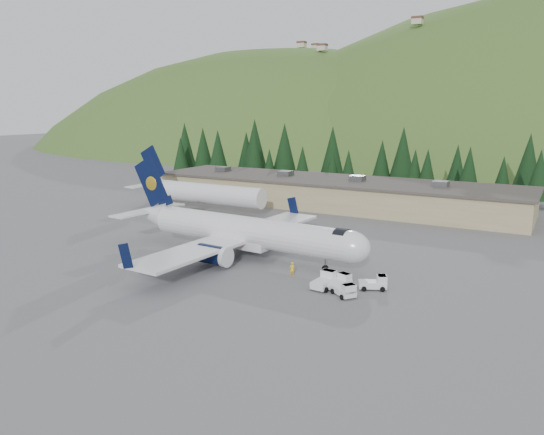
{
  "coord_description": "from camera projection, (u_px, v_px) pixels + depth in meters",
  "views": [
    {
      "loc": [
        34.02,
        -54.16,
        18.38
      ],
      "look_at": [
        0.0,
        6.0,
        4.0
      ],
      "focal_mm": 35.0,
      "sensor_mm": 36.0,
      "label": 1
    }
  ],
  "objects": [
    {
      "name": "baggage_tug_a",
      "position": [
        375.0,
        283.0,
        54.52
      ],
      "size": [
        3.15,
        2.59,
        1.5
      ],
      "rotation": [
        0.0,
        0.0,
        0.45
      ],
      "color": "white",
      "rests_on": "ground"
    },
    {
      "name": "baggage_tug_c",
      "position": [
        340.0,
        282.0,
        54.84
      ],
      "size": [
        2.41,
        3.08,
        1.47
      ],
      "rotation": [
        0.0,
        0.0,
        1.2
      ],
      "color": "white",
      "rests_on": "ground"
    },
    {
      "name": "baggage_tug_b",
      "position": [
        345.0,
        290.0,
        52.38
      ],
      "size": [
        3.02,
        2.77,
        1.47
      ],
      "rotation": [
        0.0,
        0.0,
        -0.65
      ],
      "color": "white",
      "rests_on": "ground"
    },
    {
      "name": "ground",
      "position": [
        248.0,
        257.0,
        66.29
      ],
      "size": [
        600.0,
        600.0,
        0.0
      ],
      "primitive_type": "plane",
      "color": "#5C5C61"
    },
    {
      "name": "ramp_worker",
      "position": [
        292.0,
        269.0,
        58.62
      ],
      "size": [
        0.71,
        0.69,
        1.64
      ],
      "primitive_type": "imported",
      "rotation": [
        0.0,
        0.0,
        3.87
      ],
      "color": "yellow",
      "rests_on": "ground"
    },
    {
      "name": "baggage_tug_d",
      "position": [
        325.0,
        281.0,
        55.02
      ],
      "size": [
        2.13,
        3.27,
        1.68
      ],
      "rotation": [
        0.0,
        0.0,
        1.49
      ],
      "color": "white",
      "rests_on": "ground"
    },
    {
      "name": "airliner",
      "position": [
        241.0,
        232.0,
        66.2
      ],
      "size": [
        35.82,
        33.6,
        11.89
      ],
      "rotation": [
        0.0,
        0.0,
        -0.06
      ],
      "color": "white",
      "rests_on": "ground"
    },
    {
      "name": "tree_line",
      "position": [
        363.0,
        156.0,
        121.15
      ],
      "size": [
        114.26,
        18.25,
        14.32
      ],
      "color": "black",
      "rests_on": "ground"
    },
    {
      "name": "second_airliner",
      "position": [
        196.0,
        192.0,
        96.38
      ],
      "size": [
        27.5,
        11.0,
        10.05
      ],
      "color": "white",
      "rests_on": "ground"
    },
    {
      "name": "terminal_building",
      "position": [
        332.0,
        192.0,
        100.56
      ],
      "size": [
        71.0,
        17.0,
        6.1
      ],
      "color": "tan",
      "rests_on": "ground"
    }
  ]
}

